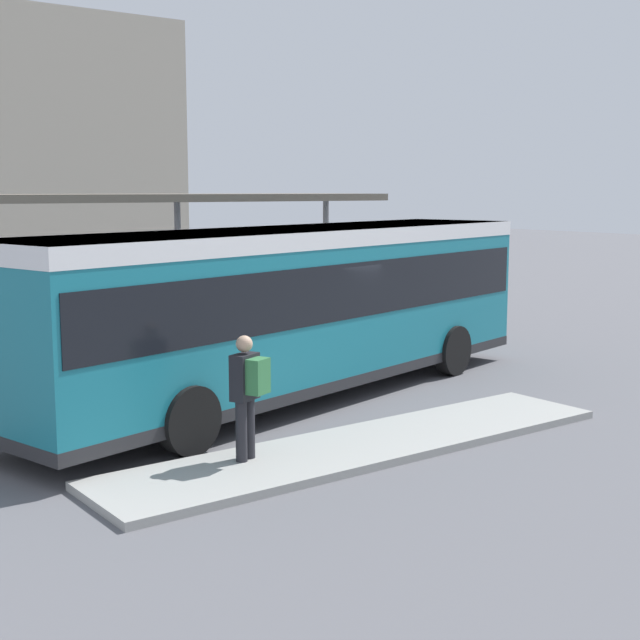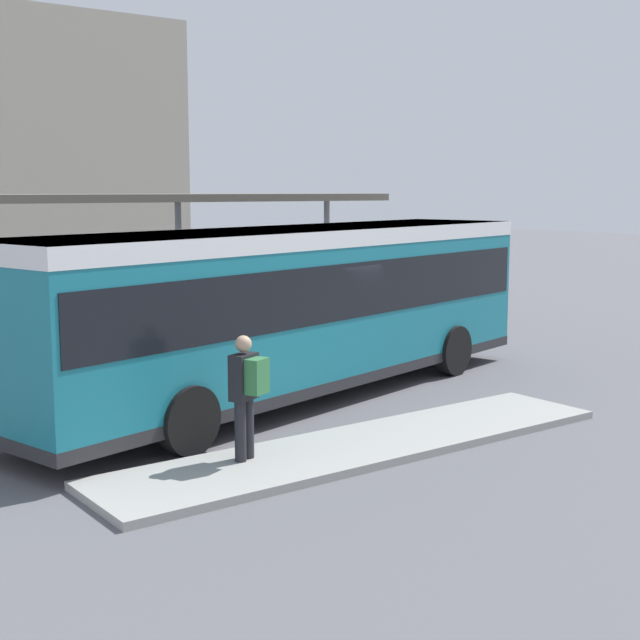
% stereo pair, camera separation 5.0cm
% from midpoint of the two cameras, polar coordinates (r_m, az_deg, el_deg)
% --- Properties ---
extents(ground_plane, '(120.00, 120.00, 0.00)m').
position_cam_midpoint_polar(ground_plane, '(16.64, -1.57, -5.01)').
color(ground_plane, '#5B5B60').
extents(curb_island, '(8.53, 1.80, 0.12)m').
position_cam_midpoint_polar(curb_island, '(13.42, 2.97, -8.03)').
color(curb_island, '#9E9E99').
rests_on(curb_island, ground_plane).
extents(city_bus, '(12.18, 5.28, 3.15)m').
position_cam_midpoint_polar(city_bus, '(16.32, -1.57, 1.30)').
color(city_bus, '#197284').
rests_on(city_bus, ground_plane).
extents(pedestrian_waiting, '(0.52, 0.55, 1.75)m').
position_cam_midpoint_polar(pedestrian_waiting, '(12.29, -4.60, -4.44)').
color(pedestrian_waiting, '#232328').
rests_on(pedestrian_waiting, curb_island).
extents(bicycle_red, '(0.48, 1.71, 0.74)m').
position_cam_midpoint_polar(bicycle_red, '(25.14, 8.67, 0.30)').
color(bicycle_red, black).
rests_on(bicycle_red, ground_plane).
extents(bicycle_black, '(0.48, 1.64, 0.71)m').
position_cam_midpoint_polar(bicycle_black, '(25.77, 7.28, 0.49)').
color(bicycle_black, black).
rests_on(bicycle_black, ground_plane).
extents(bicycle_green, '(0.48, 1.52, 0.66)m').
position_cam_midpoint_polar(bicycle_green, '(26.34, 5.77, 0.63)').
color(bicycle_green, black).
rests_on(bicycle_green, ground_plane).
extents(station_shelter, '(10.77, 3.34, 3.74)m').
position_cam_midpoint_polar(station_shelter, '(22.24, -9.03, 7.55)').
color(station_shelter, '#706656').
rests_on(station_shelter, ground_plane).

